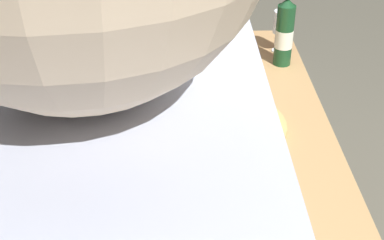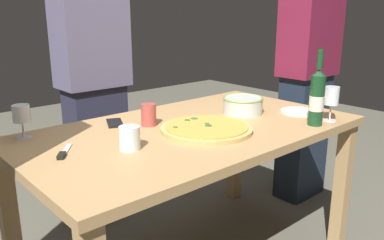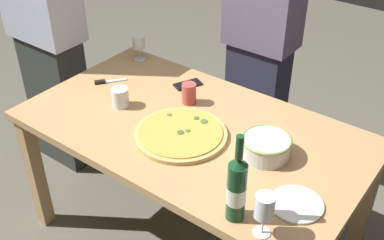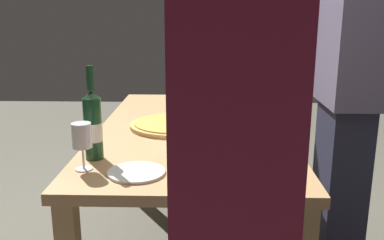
{
  "view_description": "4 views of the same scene",
  "coord_description": "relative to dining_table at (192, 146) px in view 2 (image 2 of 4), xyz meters",
  "views": [
    {
      "loc": [
        -1.42,
        0.03,
        1.68
      ],
      "look_at": [
        0.0,
        0.0,
        0.78
      ],
      "focal_mm": 49.76,
      "sensor_mm": 36.0,
      "label": 1
    },
    {
      "loc": [
        -1.19,
        -1.34,
        1.29
      ],
      "look_at": [
        0.0,
        0.0,
        0.78
      ],
      "focal_mm": 37.3,
      "sensor_mm": 36.0,
      "label": 2
    },
    {
      "loc": [
        1.07,
        -1.43,
        2.0
      ],
      "look_at": [
        0.0,
        0.0,
        0.78
      ],
      "focal_mm": 44.23,
      "sensor_mm": 36.0,
      "label": 3
    },
    {
      "loc": [
        2.02,
        0.06,
        1.31
      ],
      "look_at": [
        0.0,
        0.0,
        0.78
      ],
      "focal_mm": 40.07,
      "sensor_mm": 36.0,
      "label": 4
    }
  ],
  "objects": [
    {
      "name": "cup_amber",
      "position": [
        -0.14,
        0.16,
        0.15
      ],
      "size": [
        0.07,
        0.07,
        0.1
      ],
      "primitive_type": "cylinder",
      "color": "#B54944",
      "rests_on": "dining_table"
    },
    {
      "name": "cell_phone",
      "position": [
        -0.24,
        0.29,
        0.1
      ],
      "size": [
        0.12,
        0.16,
        0.01
      ],
      "primitive_type": "cube",
      "rotation": [
        0.0,
        0.0,
        5.84
      ],
      "color": "black",
      "rests_on": "dining_table"
    },
    {
      "name": "pizza",
      "position": [
        0.01,
        -0.09,
        0.11
      ],
      "size": [
        0.42,
        0.42,
        0.03
      ],
      "color": "tan",
      "rests_on": "dining_table"
    },
    {
      "name": "side_plate",
      "position": [
        0.62,
        -0.18,
        0.1
      ],
      "size": [
        0.2,
        0.2,
        0.01
      ],
      "primitive_type": "cylinder",
      "color": "white",
      "rests_on": "dining_table"
    },
    {
      "name": "cup_ceramic",
      "position": [
        -0.39,
        -0.07,
        0.14
      ],
      "size": [
        0.08,
        0.08,
        0.09
      ],
      "primitive_type": "cylinder",
      "color": "white",
      "rests_on": "dining_table"
    },
    {
      "name": "wine_glass_by_bottle",
      "position": [
        -0.65,
        0.36,
        0.19
      ],
      "size": [
        0.07,
        0.07,
        0.15
      ],
      "color": "white",
      "rests_on": "dining_table"
    },
    {
      "name": "serving_bowl",
      "position": [
        0.38,
        0.02,
        0.14
      ],
      "size": [
        0.21,
        0.21,
        0.09
      ],
      "color": "silver",
      "rests_on": "dining_table"
    },
    {
      "name": "pizza_knife",
      "position": [
        -0.61,
        0.05,
        0.1
      ],
      "size": [
        0.12,
        0.15,
        0.02
      ],
      "color": "silver",
      "rests_on": "dining_table"
    },
    {
      "name": "wine_glass_near_pizza",
      "position": [
        0.58,
        -0.37,
        0.21
      ],
      "size": [
        0.07,
        0.07,
        0.17
      ],
      "color": "white",
      "rests_on": "dining_table"
    },
    {
      "name": "wine_bottle",
      "position": [
        0.47,
        -0.36,
        0.23
      ],
      "size": [
        0.07,
        0.07,
        0.36
      ],
      "color": "#174122",
      "rests_on": "dining_table"
    },
    {
      "name": "person_guest_right",
      "position": [
        1.13,
        0.12,
        0.24
      ],
      "size": [
        0.4,
        0.24,
        1.75
      ],
      "rotation": [
        0.0,
        0.0,
        -3.04
      ],
      "color": "#1D2839",
      "rests_on": "ground"
    },
    {
      "name": "dining_table",
      "position": [
        0.0,
        0.0,
        0.0
      ],
      "size": [
        1.6,
        0.9,
        0.75
      ],
      "color": "tan",
      "rests_on": "ground"
    },
    {
      "name": "person_host",
      "position": [
        -0.09,
        0.77,
        0.22
      ],
      "size": [
        0.39,
        0.24,
        1.72
      ],
      "rotation": [
        0.0,
        0.0,
        -1.45
      ],
      "color": "#28293D",
      "rests_on": "ground"
    }
  ]
}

